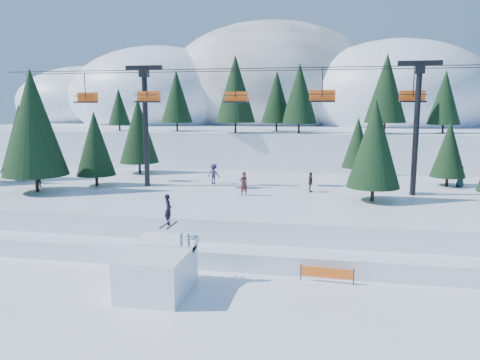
% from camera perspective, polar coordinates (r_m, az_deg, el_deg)
% --- Properties ---
extents(ground, '(160.00, 160.00, 0.00)m').
position_cam_1_polar(ground, '(22.95, -6.86, -15.16)').
color(ground, white).
rests_on(ground, ground).
extents(mid_shelf, '(70.00, 22.00, 2.50)m').
position_cam_1_polar(mid_shelf, '(39.32, 1.11, -2.97)').
color(mid_shelf, white).
rests_on(mid_shelf, ground).
extents(berm, '(70.00, 6.00, 1.10)m').
position_cam_1_polar(berm, '(29.99, -2.18, -8.14)').
color(berm, white).
rests_on(berm, ground).
extents(mountain_ridge, '(119.00, 61.05, 26.46)m').
position_cam_1_polar(mountain_ridge, '(93.99, 3.87, 9.07)').
color(mountain_ridge, white).
rests_on(mountain_ridge, ground).
extents(jump_kicker, '(3.13, 4.36, 4.82)m').
position_cam_1_polar(jump_kicker, '(24.40, -9.98, -10.80)').
color(jump_kicker, white).
rests_on(jump_kicker, ground).
extents(chairlift, '(46.00, 3.21, 10.28)m').
position_cam_1_polar(chairlift, '(38.23, 4.28, 8.86)').
color(chairlift, black).
rests_on(chairlift, mid_shelf).
extents(conifer_stand, '(61.51, 18.38, 9.86)m').
position_cam_1_polar(conifer_stand, '(39.02, -0.56, 5.49)').
color(conifer_stand, black).
rests_on(conifer_stand, mid_shelf).
extents(distant_skiers, '(36.44, 8.39, 1.87)m').
position_cam_1_polar(distant_skiers, '(39.83, 0.11, 0.33)').
color(distant_skiers, '#36253F').
rests_on(distant_skiers, mid_shelf).
extents(banner_near, '(2.85, 0.26, 0.90)m').
position_cam_1_polar(banner_near, '(25.93, 10.55, -11.08)').
color(banner_near, black).
rests_on(banner_near, ground).
extents(banner_far, '(2.84, 0.39, 0.90)m').
position_cam_1_polar(banner_far, '(27.41, 16.50, -10.19)').
color(banner_far, black).
rests_on(banner_far, ground).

